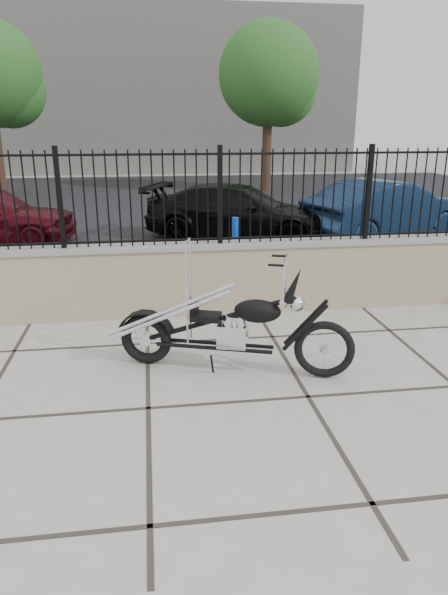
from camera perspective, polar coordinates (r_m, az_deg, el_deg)
name	(u,v)px	position (r m, az deg, el deg)	size (l,w,h in m)	color
ground_plane	(148,408)	(4.96, -8.14, -11.73)	(90.00, 90.00, 0.00)	#99968E
parking_lot	(146,206)	(16.99, -8.44, 9.69)	(30.00, 30.00, 0.00)	black
retaining_wall	(145,281)	(7.09, -8.45, 1.78)	(14.00, 0.36, 0.96)	gray
iron_fence	(141,199)	(6.87, -8.87, 10.46)	(14.00, 0.08, 1.20)	black
background_building	(142,93)	(30.85, -8.86, 20.87)	(22.00, 6.00, 8.00)	beige
chopper_motorcycle	(228,307)	(5.35, 0.45, -0.99)	(2.33, 0.41, 1.40)	black
car_black	(239,212)	(11.81, 1.59, 9.14)	(1.68, 4.13, 1.20)	black
car_blue	(387,209)	(12.46, 17.11, 9.04)	(1.37, 3.92, 1.29)	#10233E
bollard_b	(235,244)	(9.21, 1.20, 5.72)	(0.11, 0.11, 0.94)	#0B21B0
tree_right	(269,69)	(20.88, 4.83, 23.25)	(3.65, 3.65, 6.17)	#382619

